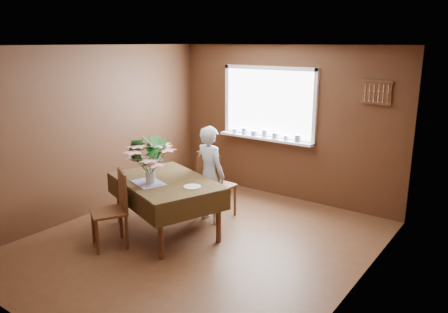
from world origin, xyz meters
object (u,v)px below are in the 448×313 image
Objects in this scene: chair_far at (213,183)px; chair_near at (115,206)px; dining_table at (165,186)px; flower_bouquet at (149,157)px; seated_woman at (210,174)px.

chair_near is at bearing 76.88° from chair_far.
chair_near is (-0.46, -1.45, -0.01)m from chair_far.
chair_near reaches higher than dining_table.
chair_near is at bearing -113.30° from flower_bouquet.
seated_woman is 1.02m from flower_bouquet.
dining_table is 1.85× the size of chair_near.
flower_bouquet is (-0.30, -0.89, 0.40)m from seated_woman.
chair_far is at bearing -67.90° from seated_woman.
chair_far is 1.03× the size of chair_near.
chair_near is 0.76m from flower_bouquet.
chair_near is at bearing -90.40° from dining_table.
chair_near is (-0.25, -0.67, -0.13)m from dining_table.
flower_bouquet is at bearing 96.65° from chair_near.
dining_table is at bearing 79.15° from chair_far.
chair_far is at bearing 75.00° from flower_bouquet.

